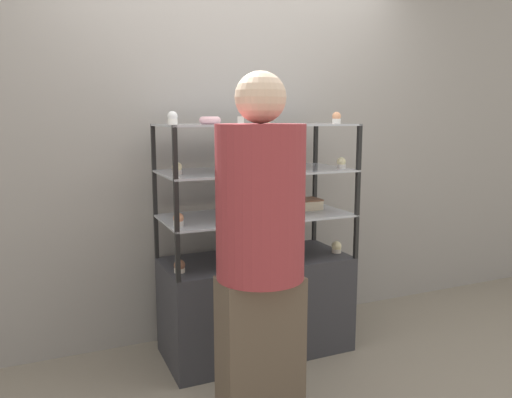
% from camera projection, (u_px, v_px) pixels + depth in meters
% --- Properties ---
extents(ground_plane, '(20.00, 20.00, 0.00)m').
position_uv_depth(ground_plane, '(256.00, 349.00, 3.22)').
color(ground_plane, gray).
extents(back_wall, '(8.00, 0.05, 2.60)m').
position_uv_depth(back_wall, '(232.00, 145.00, 3.39)').
color(back_wall, gray).
rests_on(back_wall, ground_plane).
extents(display_base, '(1.16, 0.54, 0.61)m').
position_uv_depth(display_base, '(256.00, 304.00, 3.17)').
color(display_base, '#333338').
rests_on(display_base, ground_plane).
extents(display_riser_lower, '(1.16, 0.54, 0.28)m').
position_uv_depth(display_riser_lower, '(256.00, 217.00, 3.08)').
color(display_riser_lower, black).
rests_on(display_riser_lower, display_base).
extents(display_riser_middle, '(1.16, 0.54, 0.28)m').
position_uv_depth(display_riser_middle, '(256.00, 173.00, 3.04)').
color(display_riser_middle, black).
rests_on(display_riser_middle, display_riser_lower).
extents(display_riser_upper, '(1.16, 0.54, 0.28)m').
position_uv_depth(display_riser_upper, '(256.00, 127.00, 2.99)').
color(display_riser_upper, black).
rests_on(display_riser_upper, display_riser_middle).
extents(layer_cake_centerpiece, '(0.16, 0.16, 0.10)m').
position_uv_depth(layer_cake_centerpiece, '(242.00, 251.00, 3.09)').
color(layer_cake_centerpiece, '#DBBC84').
rests_on(layer_cake_centerpiece, display_base).
extents(sheet_cake_frosted, '(0.26, 0.15, 0.07)m').
position_uv_depth(sheet_cake_frosted, '(301.00, 204.00, 3.24)').
color(sheet_cake_frosted, beige).
rests_on(sheet_cake_frosted, display_riser_lower).
extents(cupcake_0, '(0.06, 0.06, 0.08)m').
position_uv_depth(cupcake_0, '(180.00, 266.00, 2.83)').
color(cupcake_0, beige).
rests_on(cupcake_0, display_base).
extents(cupcake_1, '(0.06, 0.06, 0.08)m').
position_uv_depth(cupcake_1, '(290.00, 254.00, 3.08)').
color(cupcake_1, beige).
rests_on(cupcake_1, display_base).
extents(cupcake_2, '(0.06, 0.06, 0.08)m').
position_uv_depth(cupcake_2, '(337.00, 247.00, 3.24)').
color(cupcake_2, beige).
rests_on(cupcake_2, display_base).
extents(price_tag_0, '(0.04, 0.00, 0.04)m').
position_uv_depth(price_tag_0, '(230.00, 271.00, 2.79)').
color(price_tag_0, white).
rests_on(price_tag_0, display_base).
extents(cupcake_3, '(0.06, 0.06, 0.07)m').
position_uv_depth(cupcake_3, '(178.00, 220.00, 2.75)').
color(cupcake_3, white).
rests_on(cupcake_3, display_riser_lower).
extents(cupcake_4, '(0.06, 0.06, 0.07)m').
position_uv_depth(cupcake_4, '(260.00, 211.00, 2.99)').
color(cupcake_4, beige).
rests_on(cupcake_4, display_riser_lower).
extents(price_tag_1, '(0.04, 0.00, 0.04)m').
position_uv_depth(price_tag_1, '(226.00, 223.00, 2.74)').
color(price_tag_1, white).
rests_on(price_tag_1, display_riser_lower).
extents(cupcake_5, '(0.06, 0.06, 0.07)m').
position_uv_depth(cupcake_5, '(177.00, 169.00, 2.77)').
color(cupcake_5, white).
rests_on(cupcake_5, display_riser_middle).
extents(cupcake_6, '(0.06, 0.06, 0.07)m').
position_uv_depth(cupcake_6, '(260.00, 165.00, 2.95)').
color(cupcake_6, beige).
rests_on(cupcake_6, display_riser_middle).
extents(cupcake_7, '(0.06, 0.06, 0.07)m').
position_uv_depth(cupcake_7, '(341.00, 163.00, 3.10)').
color(cupcake_7, white).
rests_on(cupcake_7, display_riser_middle).
extents(price_tag_2, '(0.04, 0.00, 0.04)m').
position_uv_depth(price_tag_2, '(281.00, 170.00, 2.82)').
color(price_tag_2, white).
rests_on(price_tag_2, display_riser_middle).
extents(cupcake_8, '(0.05, 0.05, 0.07)m').
position_uv_depth(cupcake_8, '(173.00, 118.00, 2.70)').
color(cupcake_8, white).
rests_on(cupcake_8, display_riser_upper).
extents(cupcake_9, '(0.05, 0.05, 0.07)m').
position_uv_depth(cupcake_9, '(265.00, 118.00, 2.90)').
color(cupcake_9, '#CCB28C').
rests_on(cupcake_9, display_riser_upper).
extents(cupcake_10, '(0.05, 0.05, 0.07)m').
position_uv_depth(cupcake_10, '(336.00, 118.00, 3.11)').
color(cupcake_10, white).
rests_on(cupcake_10, display_riser_upper).
extents(price_tag_3, '(0.04, 0.00, 0.04)m').
position_uv_depth(price_tag_3, '(241.00, 120.00, 2.68)').
color(price_tag_3, white).
rests_on(price_tag_3, display_riser_upper).
extents(donut_glazed, '(0.13, 0.13, 0.04)m').
position_uv_depth(donut_glazed, '(210.00, 120.00, 2.88)').
color(donut_glazed, '#EFB2BC').
rests_on(donut_glazed, display_riser_upper).
extents(customer_figure, '(0.39, 0.39, 1.68)m').
position_uv_depth(customer_figure, '(260.00, 252.00, 2.20)').
color(customer_figure, brown).
rests_on(customer_figure, ground_plane).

